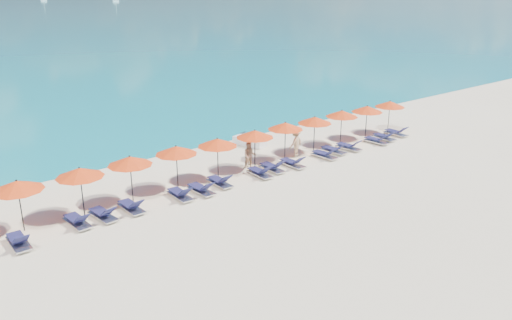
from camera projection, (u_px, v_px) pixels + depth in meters
ground at (295, 199)px, 23.96m from camera, size 1400.00×1400.00×0.00m
sailboat_near at (116, 1)px, 530.94m from camera, size 6.51×2.17×11.93m
sailboat_far at (44, 0)px, 564.96m from camera, size 6.45×2.15×11.82m
jetski at (250, 141)px, 32.23m from camera, size 1.31×2.35×0.79m
beachgoer_a at (249, 152)px, 28.30m from camera, size 0.74×0.68×1.69m
beachgoer_b at (250, 156)px, 27.86m from camera, size 0.86×0.80×1.55m
beachgoer_c at (295, 143)px, 29.88m from camera, size 1.21×0.75×1.75m
umbrella_1 at (17, 186)px, 20.14m from camera, size 2.10×2.10×2.28m
umbrella_2 at (80, 172)px, 21.62m from camera, size 2.10×2.10×2.28m
umbrella_3 at (130, 161)px, 23.12m from camera, size 2.10×2.10×2.28m
umbrella_4 at (176, 150)px, 24.67m from camera, size 2.10×2.10×2.28m
umbrella_5 at (217, 142)px, 25.95m from camera, size 2.10×2.10×2.28m
umbrella_6 at (255, 134)px, 27.52m from camera, size 2.10×2.10×2.28m
umbrella_7 at (285, 126)px, 29.16m from camera, size 2.10×2.10×2.28m
umbrella_8 at (315, 120)px, 30.50m from camera, size 2.10×2.10×2.28m
umbrella_9 at (342, 114)px, 32.13m from camera, size 2.10×2.10×2.28m
umbrella_10 at (367, 109)px, 33.41m from camera, size 2.10×2.10×2.28m
umbrella_11 at (390, 104)px, 34.88m from camera, size 2.10×2.10×2.28m
lounger_2 at (19, 241)px, 19.41m from camera, size 0.64×1.71×0.66m
lounger_3 at (77, 221)px, 21.14m from camera, size 0.74×1.74×0.66m
lounger_4 at (103, 214)px, 21.78m from camera, size 0.79×1.75×0.66m
lounger_5 at (131, 206)px, 22.55m from camera, size 0.66×1.72×0.66m
lounger_6 at (180, 194)px, 23.95m from camera, size 0.67×1.72×0.66m
lounger_7 at (201, 189)px, 24.56m from camera, size 0.69×1.72×0.66m
lounger_8 at (220, 181)px, 25.53m from camera, size 0.68×1.72×0.66m
lounger_9 at (260, 172)px, 26.84m from camera, size 0.70×1.73×0.66m
lounger_10 at (272, 167)px, 27.62m from camera, size 0.68×1.72×0.66m
lounger_11 at (293, 163)px, 28.32m from camera, size 0.62×1.70×0.66m
lounger_12 at (325, 154)px, 29.81m from camera, size 0.68×1.72×0.66m
lounger_13 at (334, 150)px, 30.69m from camera, size 0.79×1.75×0.66m
lounger_14 at (349, 146)px, 31.36m from camera, size 0.78×1.75×0.66m
lounger_15 at (377, 140)px, 32.69m from camera, size 0.69×1.72×0.66m
lounger_16 at (384, 137)px, 33.49m from camera, size 0.73×1.74×0.66m
lounger_17 at (396, 132)px, 34.50m from camera, size 0.67×1.72×0.66m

